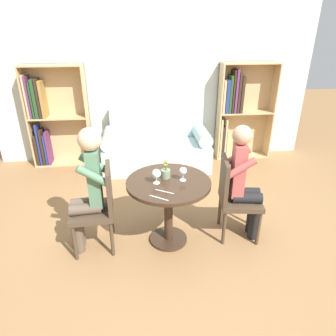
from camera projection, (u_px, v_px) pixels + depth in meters
ground_plane at (168, 240)px, 3.25m from camera, size 16.00×16.00×0.00m
back_wall at (153, 78)px, 4.80m from camera, size 5.20×0.05×2.70m
round_table at (169, 196)px, 3.01m from camera, size 0.84×0.84×0.72m
couch at (156, 148)px, 4.86m from camera, size 1.68×0.80×0.92m
bookshelf_left at (51, 118)px, 4.75m from camera, size 0.92×0.28×1.59m
bookshelf_right at (237, 110)px, 5.01m from camera, size 0.92×0.28×1.59m
chair_left at (99, 205)px, 2.97m from camera, size 0.45×0.45×0.90m
chair_right at (234, 195)px, 3.14m from camera, size 0.47×0.47×0.90m
person_left at (88, 188)px, 2.86m from camera, size 0.43×0.36×1.30m
person_right at (245, 182)px, 3.06m from camera, size 0.45×0.38×1.26m
wine_glass_left at (156, 174)px, 2.86m from camera, size 0.09×0.09×0.15m
wine_glass_right at (183, 171)px, 2.92m from camera, size 0.08×0.08×0.14m
flower_vase at (166, 171)px, 2.98m from camera, size 0.10×0.10×0.22m
knife_left_setting at (165, 192)px, 2.75m from camera, size 0.17×0.11×0.00m
fork_left_setting at (159, 198)px, 2.65m from camera, size 0.16×0.12×0.00m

